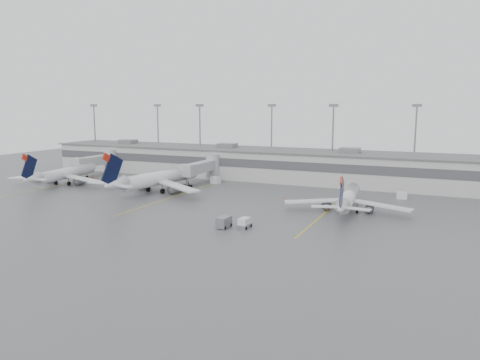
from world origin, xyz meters
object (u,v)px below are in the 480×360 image
at_px(jet_mid_right, 348,198).
at_px(baggage_tug, 244,224).
at_px(jet_far_left, 63,174).
at_px(jet_mid_left, 157,178).

bearing_deg(jet_mid_right, baggage_tug, -130.20).
bearing_deg(baggage_tug, jet_far_left, 163.81).
distance_m(jet_mid_left, jet_mid_right, 45.11).
height_order(jet_far_left, baggage_tug, jet_far_left).
xyz_separation_m(jet_far_left, jet_mid_right, (72.90, -1.05, -0.19)).
xyz_separation_m(jet_far_left, jet_mid_left, (27.84, 1.08, 0.41)).
relative_size(jet_far_left, jet_mid_right, 1.07).
bearing_deg(jet_far_left, jet_mid_left, -4.61).
relative_size(jet_far_left, baggage_tug, 10.47).
relative_size(jet_mid_left, jet_mid_right, 1.22).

